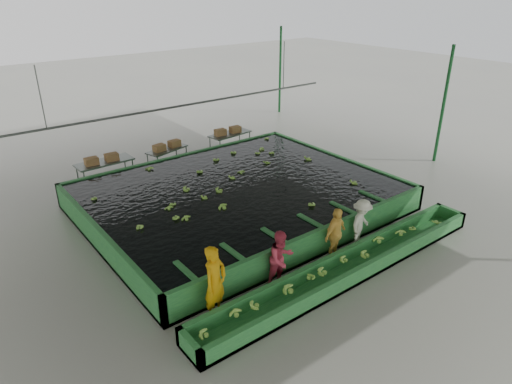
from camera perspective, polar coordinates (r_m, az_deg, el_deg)
ground at (r=15.08m, az=1.17°, el=-4.08°), size 80.00×80.00×0.00m
shed_roof at (r=13.40m, az=1.35°, el=14.99°), size 20.00×22.00×0.04m
shed_posts at (r=14.05m, az=1.25°, el=4.89°), size 20.00×22.00×5.00m
flotation_tank at (r=15.94m, az=-2.20°, el=-0.61°), size 10.00×8.00×0.90m
tank_water at (r=15.77m, az=-2.22°, el=0.71°), size 9.70×7.70×0.00m
sorting_trough at (r=12.76m, az=11.48°, el=-9.19°), size 10.00×1.00×0.50m
cableway_rail at (r=17.90m, az=-9.00°, el=10.65°), size 0.08×0.08×14.00m
rail_hanger_left at (r=15.96m, az=-25.32°, el=10.60°), size 0.04×0.04×2.00m
rail_hanger_right at (r=20.52m, az=3.49°, el=15.53°), size 0.04×0.04×2.00m
worker_a at (r=10.80m, az=-5.13°, el=-11.22°), size 0.81×0.68×1.89m
worker_b at (r=11.87m, az=3.16°, el=-8.35°), size 0.77×0.60×1.59m
worker_c at (r=13.09m, az=9.89°, el=-5.25°), size 1.00×0.56×1.61m
worker_d at (r=13.85m, az=13.00°, el=-3.90°), size 1.14×0.89×1.55m
packing_table_left at (r=18.76m, az=-18.24°, el=2.26°), size 2.19×0.94×0.98m
packing_table_mid at (r=19.97m, az=-10.99°, el=4.20°), size 1.95×1.19×0.83m
packing_table_right at (r=21.40m, az=-3.24°, el=6.16°), size 2.12×1.05×0.93m
box_stack_left at (r=18.50m, az=-18.68°, el=3.53°), size 1.28×0.38×0.27m
box_stack_mid at (r=19.85m, az=-11.03°, el=5.35°), size 1.32×0.55×0.27m
box_stack_right at (r=21.20m, az=-3.53°, el=7.29°), size 1.31×0.42×0.28m
floating_bananas at (r=16.38m, az=-3.86°, el=1.61°), size 8.89×6.06×0.12m
trough_bananas at (r=12.68m, az=11.54°, el=-8.63°), size 9.38×0.63×0.13m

